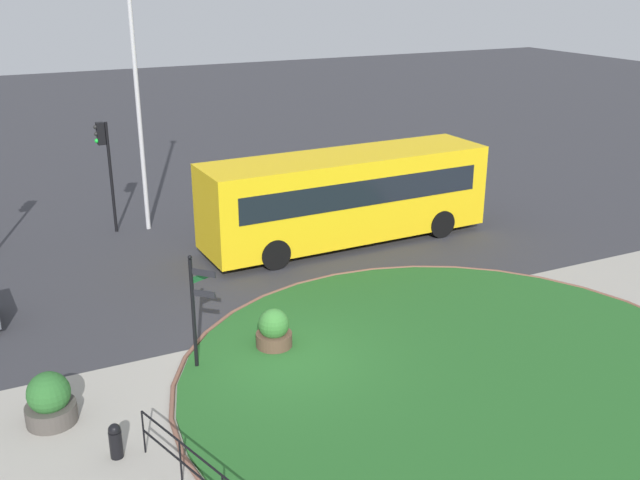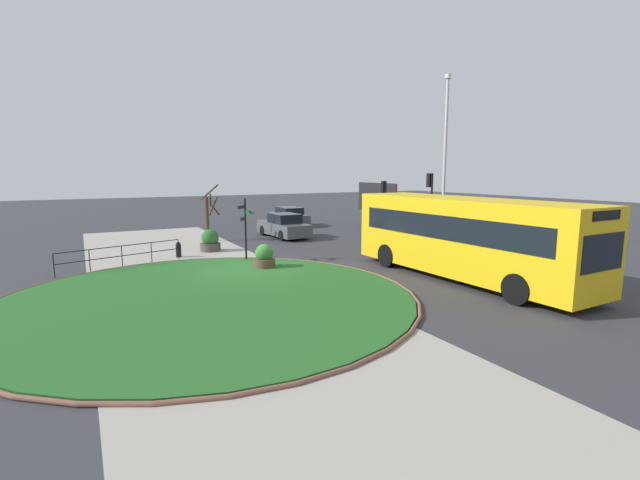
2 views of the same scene
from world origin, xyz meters
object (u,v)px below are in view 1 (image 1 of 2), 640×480
planter_near_signpost (50,401)px  bus_yellow (346,196)px  signpost_directional (196,305)px  planter_kerbside (274,332)px  bollard_foreground (116,441)px  lamppost_tall (137,97)px  traffic_light_near (105,153)px

planter_near_signpost → bus_yellow: bearing=33.3°
signpost_directional → planter_near_signpost: bearing=-167.5°
signpost_directional → planter_near_signpost: size_ratio=2.52×
planter_near_signpost → planter_kerbside: (5.44, 0.90, -0.03)m
bollard_foreground → planter_kerbside: planter_kerbside is taller
planter_near_signpost → signpost_directional: bearing=12.5°
planter_near_signpost → lamppost_tall: bearing=67.2°
signpost_directional → bollard_foreground: bearing=-133.9°
planter_near_signpost → planter_kerbside: bearing=9.4°
bus_yellow → planter_kerbside: 8.22m
bus_yellow → traffic_light_near: size_ratio=2.53×
lamppost_tall → planter_near_signpost: bearing=-112.8°
bus_yellow → planter_kerbside: (-5.31, -6.16, -1.20)m
bollard_foreground → lamppost_tall: lamppost_tall is taller
signpost_directional → planter_near_signpost: 3.73m
bus_yellow → planter_near_signpost: (-10.75, -7.07, -1.17)m
lamppost_tall → planter_kerbside: lamppost_tall is taller
traffic_light_near → planter_kerbside: size_ratio=3.72×
bus_yellow → planter_kerbside: size_ratio=9.41×
bus_yellow → planter_near_signpost: bus_yellow is taller
bus_yellow → traffic_light_near: bearing=145.6°
lamppost_tall → planter_near_signpost: 13.21m
signpost_directional → traffic_light_near: size_ratio=0.73×
lamppost_tall → planter_kerbside: bearing=-86.7°
bollard_foreground → bus_yellow: bus_yellow is taller
signpost_directional → bus_yellow: size_ratio=0.29×
signpost_directional → planter_kerbside: (1.98, 0.14, -1.21)m
bus_yellow → traffic_light_near: traffic_light_near is taller
lamppost_tall → signpost_directional: bearing=-97.3°
bus_yellow → planter_kerbside: bearing=-132.3°
bollard_foreground → planter_near_signpost: size_ratio=0.66×
signpost_directional → lamppost_tall: 11.28m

